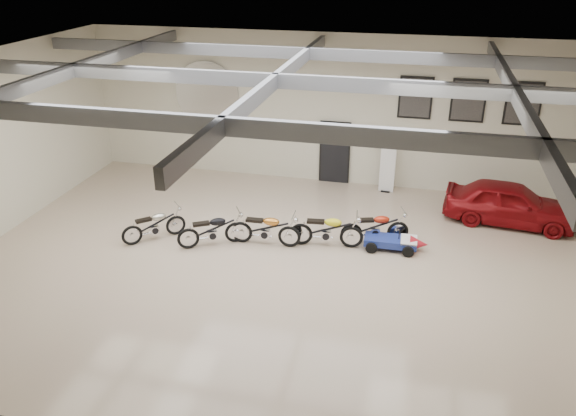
% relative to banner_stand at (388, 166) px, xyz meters
% --- Properties ---
extents(floor, '(16.00, 12.00, 0.01)m').
position_rel_banner_stand_xyz_m(floor, '(-2.33, -5.50, -0.91)').
color(floor, tan).
rests_on(floor, ground).
extents(ceiling, '(16.00, 12.00, 0.01)m').
position_rel_banner_stand_xyz_m(ceiling, '(-2.33, -5.50, 4.09)').
color(ceiling, gray).
rests_on(ceiling, back_wall).
extents(back_wall, '(16.00, 0.02, 5.00)m').
position_rel_banner_stand_xyz_m(back_wall, '(-2.33, 0.50, 1.59)').
color(back_wall, beige).
rests_on(back_wall, floor).
extents(ceiling_beams, '(15.80, 11.80, 0.32)m').
position_rel_banner_stand_xyz_m(ceiling_beams, '(-2.33, -5.50, 3.84)').
color(ceiling_beams, slate).
rests_on(ceiling_beams, ceiling).
extents(door, '(0.92, 0.08, 2.10)m').
position_rel_banner_stand_xyz_m(door, '(-1.83, 0.45, 0.14)').
color(door, black).
rests_on(door, back_wall).
extents(logo_plaque, '(2.30, 0.06, 1.16)m').
position_rel_banner_stand_xyz_m(logo_plaque, '(-6.33, 0.45, 1.89)').
color(logo_plaque, silver).
rests_on(logo_plaque, back_wall).
extents(poster_left, '(1.05, 0.08, 1.35)m').
position_rel_banner_stand_xyz_m(poster_left, '(0.67, 0.46, 2.19)').
color(poster_left, black).
rests_on(poster_left, back_wall).
extents(poster_mid, '(1.05, 0.08, 1.35)m').
position_rel_banner_stand_xyz_m(poster_mid, '(2.27, 0.46, 2.19)').
color(poster_mid, black).
rests_on(poster_mid, back_wall).
extents(poster_right, '(1.05, 0.08, 1.35)m').
position_rel_banner_stand_xyz_m(poster_right, '(3.87, 0.46, 2.19)').
color(poster_right, black).
rests_on(poster_right, back_wall).
extents(oil_sign, '(0.72, 0.10, 0.72)m').
position_rel_banner_stand_xyz_m(oil_sign, '(-0.43, 0.45, 0.79)').
color(oil_sign, white).
rests_on(oil_sign, back_wall).
extents(banner_stand, '(0.51, 0.24, 1.81)m').
position_rel_banner_stand_xyz_m(banner_stand, '(0.00, 0.00, 0.00)').
color(banner_stand, white).
rests_on(banner_stand, floor).
extents(motorcycle_silver, '(1.67, 1.61, 0.92)m').
position_rel_banner_stand_xyz_m(motorcycle_silver, '(-6.00, -4.89, -0.45)').
color(motorcycle_silver, silver).
rests_on(motorcycle_silver, floor).
extents(motorcycle_black, '(1.89, 1.43, 0.96)m').
position_rel_banner_stand_xyz_m(motorcycle_black, '(-4.32, -4.83, -0.42)').
color(motorcycle_black, silver).
rests_on(motorcycle_black, floor).
extents(motorcycle_gold, '(1.94, 0.67, 1.00)m').
position_rel_banner_stand_xyz_m(motorcycle_gold, '(-2.93, -4.46, -0.41)').
color(motorcycle_gold, silver).
rests_on(motorcycle_gold, floor).
extents(motorcycle_yellow, '(2.01, 0.81, 1.02)m').
position_rel_banner_stand_xyz_m(motorcycle_yellow, '(-1.30, -4.15, -0.40)').
color(motorcycle_yellow, silver).
rests_on(motorcycle_yellow, floor).
extents(motorcycle_red, '(1.94, 1.12, 0.96)m').
position_rel_banner_stand_xyz_m(motorcycle_red, '(-0.04, -3.63, -0.43)').
color(motorcycle_red, silver).
rests_on(motorcycle_red, floor).
extents(go_kart, '(1.73, 0.80, 0.62)m').
position_rel_banner_stand_xyz_m(go_kart, '(0.57, -3.91, -0.60)').
color(go_kart, navy).
rests_on(go_kart, floor).
extents(vintage_car, '(1.89, 3.85, 1.26)m').
position_rel_banner_stand_xyz_m(vintage_car, '(3.67, -1.50, -0.27)').
color(vintage_car, maroon).
rests_on(vintage_car, floor).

